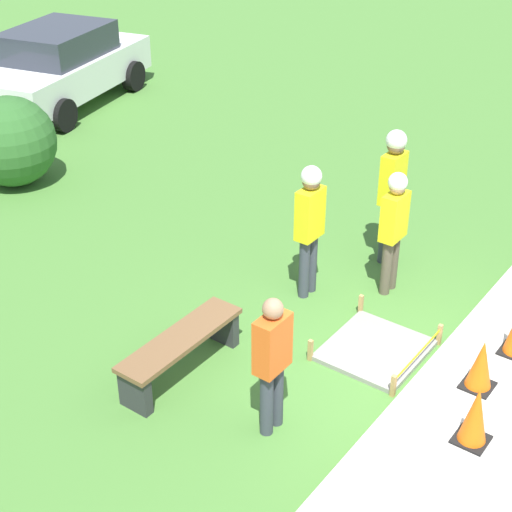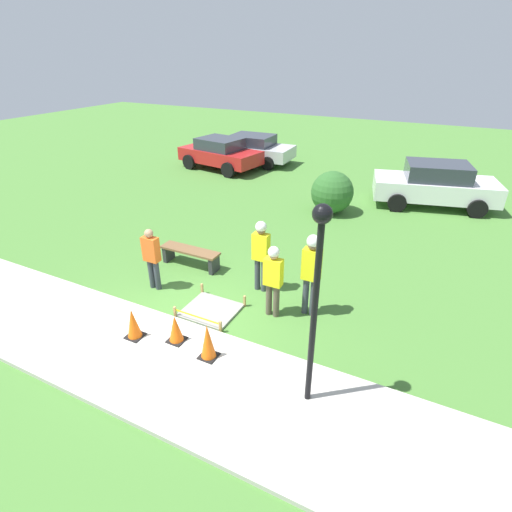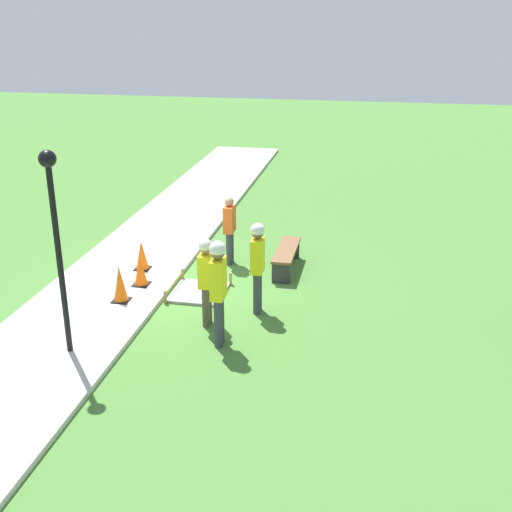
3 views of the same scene
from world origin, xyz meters
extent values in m
plane|color=#477A33|center=(0.00, 0.00, 0.00)|extent=(60.00, 60.00, 0.00)
cube|color=gray|center=(0.41, 0.64, 0.03)|extent=(1.18, 1.09, 0.06)
cube|color=tan|center=(-0.18, 0.09, 0.14)|extent=(0.05, 0.05, 0.28)
cube|color=tan|center=(1.00, 0.09, 0.14)|extent=(0.05, 0.05, 0.28)
cube|color=tan|center=(-0.18, 1.18, 0.14)|extent=(0.05, 0.05, 0.28)
cube|color=tan|center=(1.00, 1.18, 0.14)|extent=(0.05, 0.05, 0.28)
cube|color=yellow|center=(0.41, 0.09, 0.21)|extent=(1.18, 0.00, 0.04)
cube|color=black|center=(-0.43, -0.92, 0.11)|extent=(0.34, 0.34, 0.02)
cone|color=orange|center=(-0.43, -0.92, 0.45)|extent=(0.29, 0.29, 0.65)
cube|color=black|center=(0.41, -0.64, 0.11)|extent=(0.34, 0.34, 0.02)
cone|color=orange|center=(0.41, -0.64, 0.42)|extent=(0.29, 0.29, 0.59)
cube|color=#2D2D33|center=(-2.01, 2.24, 0.23)|extent=(0.12, 0.40, 0.45)
cube|color=#2D2D33|center=(-0.49, 2.24, 0.23)|extent=(0.12, 0.40, 0.45)
cube|color=brown|center=(-1.25, 2.24, 0.48)|extent=(1.72, 0.44, 0.06)
cylinder|color=brown|center=(1.63, 1.17, 0.40)|extent=(0.14, 0.14, 0.80)
cylinder|color=brown|center=(1.81, 1.17, 0.40)|extent=(0.14, 0.14, 0.80)
cube|color=yellow|center=(1.72, 1.17, 1.11)|extent=(0.40, 0.22, 0.63)
sphere|color=#A37A5B|center=(1.72, 1.17, 1.54)|extent=(0.22, 0.22, 0.22)
sphere|color=white|center=(1.72, 1.17, 1.60)|extent=(0.25, 0.25, 0.25)
cylinder|color=#383D47|center=(2.34, 1.59, 0.46)|extent=(0.14, 0.14, 0.91)
cylinder|color=#383D47|center=(2.52, 1.59, 0.46)|extent=(0.14, 0.14, 0.91)
cube|color=yellow|center=(2.43, 1.59, 1.27)|extent=(0.40, 0.22, 0.72)
sphere|color=brown|center=(2.43, 1.59, 1.75)|extent=(0.25, 0.25, 0.25)
sphere|color=white|center=(2.43, 1.59, 1.82)|extent=(0.28, 0.28, 0.28)
cylinder|color=#383D47|center=(0.93, 2.01, 0.43)|extent=(0.14, 0.14, 0.85)
cylinder|color=#383D47|center=(1.11, 2.01, 0.43)|extent=(0.14, 0.14, 0.85)
cube|color=yellow|center=(1.02, 2.01, 1.19)|extent=(0.40, 0.22, 0.68)
sphere|color=brown|center=(1.02, 2.01, 1.65)|extent=(0.23, 0.23, 0.23)
sphere|color=white|center=(1.02, 2.01, 1.71)|extent=(0.27, 0.27, 0.27)
cylinder|color=#383D47|center=(-1.47, 0.89, 0.39)|extent=(0.14, 0.14, 0.78)
cylinder|color=#383D47|center=(-1.29, 0.89, 0.39)|extent=(0.14, 0.14, 0.78)
cube|color=#E55B1E|center=(-1.38, 0.89, 1.09)|extent=(0.40, 0.22, 0.62)
sphere|color=#A37A5B|center=(-1.38, 0.89, 1.51)|extent=(0.21, 0.21, 0.21)
cube|color=white|center=(4.21, 10.34, 0.68)|extent=(4.70, 2.85, 0.71)
cube|color=#2D333D|center=(4.21, 10.34, 1.34)|extent=(2.52, 2.11, 0.60)
cylinder|color=black|center=(5.31, 11.57, 0.33)|extent=(0.70, 0.39, 0.66)
cylinder|color=black|center=(5.75, 9.76, 0.33)|extent=(0.70, 0.39, 0.66)
cylinder|color=black|center=(3.11, 9.11, 0.33)|extent=(0.70, 0.39, 0.66)
sphere|color=#2D6028|center=(0.97, 7.92, 0.76)|extent=(1.52, 1.52, 1.52)
camera|label=1|loc=(-6.48, -2.66, 5.74)|focal=55.00mm
camera|label=2|loc=(4.73, -5.62, 5.39)|focal=28.00mm
camera|label=3|loc=(12.23, 4.16, 5.63)|focal=45.00mm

